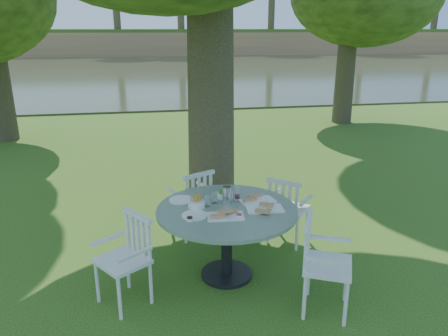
{
  "coord_description": "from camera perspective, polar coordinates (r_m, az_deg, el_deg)",
  "views": [
    {
      "loc": [
        -1.0,
        -5.14,
        2.59
      ],
      "look_at": [
        0.0,
        0.2,
        0.85
      ],
      "focal_mm": 35.0,
      "sensor_mm": 36.0,
      "label": 1
    }
  ],
  "objects": [
    {
      "name": "chair_ne",
      "position": [
        5.42,
        8.08,
        -4.95
      ],
      "size": [
        0.6,
        0.6,
        0.87
      ],
      "rotation": [
        0.0,
        0.0,
        -3.86
      ],
      "color": "white",
      "rests_on": "ground"
    },
    {
      "name": "chair_sw",
      "position": [
        4.4,
        -12.22,
        -10.64
      ],
      "size": [
        0.61,
        0.61,
        0.89
      ],
      "rotation": [
        0.0,
        0.0,
        -0.96
      ],
      "color": "white",
      "rests_on": "ground"
    },
    {
      "name": "river",
      "position": [
        28.27,
        -8.72,
        12.34
      ],
      "size": [
        100.0,
        28.0,
        0.12
      ],
      "primitive_type": "cube",
      "color": "#2D341E",
      "rests_on": "ground"
    },
    {
      "name": "tableware",
      "position": [
        4.64,
        -0.25,
        -4.51
      ],
      "size": [
        1.16,
        0.78,
        0.2
      ],
      "color": "white",
      "rests_on": "table"
    },
    {
      "name": "table",
      "position": [
        4.63,
        0.36,
        -6.93
      ],
      "size": [
        1.48,
        1.48,
        0.8
      ],
      "color": "black",
      "rests_on": "ground"
    },
    {
      "name": "chair_se",
      "position": [
        4.26,
        12.22,
        -11.39
      ],
      "size": [
        0.6,
        0.61,
        0.93
      ],
      "rotation": [
        0.0,
        0.0,
        1.11
      ],
      "color": "white",
      "rests_on": "ground"
    },
    {
      "name": "chair_nw",
      "position": [
        5.57,
        -3.85,
        -4.02
      ],
      "size": [
        0.59,
        0.58,
        0.89
      ],
      "rotation": [
        0.0,
        0.0,
        -2.69
      ],
      "color": "white",
      "rests_on": "ground"
    },
    {
      "name": "ground",
      "position": [
        5.84,
        0.36,
        -8.56
      ],
      "size": [
        140.0,
        140.0,
        0.0
      ],
      "primitive_type": "plane",
      "color": "#1F420D",
      "rests_on": "ground"
    }
  ]
}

